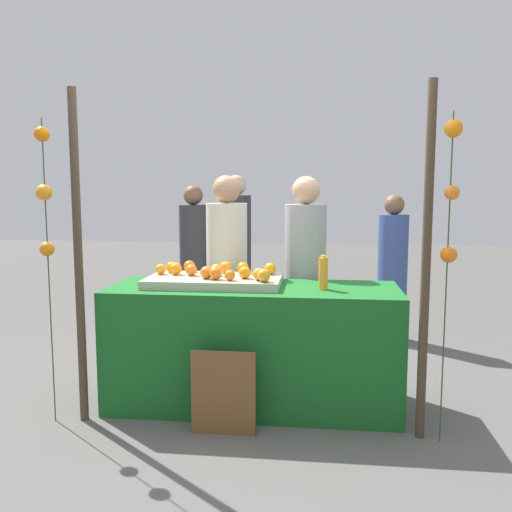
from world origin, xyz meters
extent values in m
plane|color=#565451|center=(0.00, 0.00, 0.00)|extent=(24.00, 24.00, 0.00)
cube|color=#196023|center=(0.00, 0.00, 0.43)|extent=(2.04, 0.73, 0.86)
cube|color=#B2AD99|center=(-0.29, 0.04, 0.89)|extent=(0.95, 0.54, 0.06)
sphere|color=orange|center=(-0.70, 0.10, 0.96)|extent=(0.08, 0.08, 0.08)
sphere|color=orange|center=(-0.64, 0.19, 0.96)|extent=(0.08, 0.08, 0.08)
sphere|color=orange|center=(-0.46, 0.06, 0.96)|extent=(0.08, 0.08, 0.08)
sphere|color=orange|center=(-0.25, -0.09, 0.96)|extent=(0.09, 0.09, 0.09)
sphere|color=orange|center=(0.10, 0.19, 0.96)|extent=(0.09, 0.09, 0.09)
sphere|color=orange|center=(-0.06, -0.02, 0.96)|extent=(0.09, 0.09, 0.09)
sphere|color=orange|center=(-0.52, 0.24, 0.96)|extent=(0.09, 0.09, 0.09)
sphere|color=orange|center=(-0.24, 0.22, 0.96)|extent=(0.09, 0.09, 0.09)
sphere|color=orange|center=(0.09, -0.15, 0.96)|extent=(0.09, 0.09, 0.09)
sphere|color=orange|center=(-0.10, 0.19, 0.96)|extent=(0.09, 0.09, 0.09)
sphere|color=orange|center=(-0.28, 0.08, 0.96)|extent=(0.08, 0.08, 0.08)
sphere|color=orange|center=(-0.59, 0.09, 0.96)|extent=(0.09, 0.09, 0.09)
sphere|color=orange|center=(0.05, -0.08, 0.96)|extent=(0.09, 0.09, 0.09)
sphere|color=orange|center=(-0.15, -0.12, 0.96)|extent=(0.07, 0.07, 0.07)
sphere|color=orange|center=(-0.33, -0.06, 0.96)|extent=(0.09, 0.09, 0.09)
cylinder|color=orange|center=(0.49, -0.05, 0.97)|extent=(0.07, 0.07, 0.22)
cylinder|color=yellow|center=(0.49, -0.05, 1.09)|extent=(0.04, 0.04, 0.02)
cube|color=brown|center=(-0.13, -0.52, 0.26)|extent=(0.41, 0.01, 0.55)
cube|color=black|center=(-0.13, -0.51, 0.26)|extent=(0.39, 0.02, 0.53)
cylinder|color=beige|center=(-0.29, 0.58, 0.72)|extent=(0.33, 0.33, 1.43)
sphere|color=#A87A59|center=(-0.29, 0.58, 1.54)|extent=(0.22, 0.22, 0.22)
cylinder|color=#99999E|center=(0.35, 0.58, 0.71)|extent=(0.33, 0.33, 1.42)
sphere|color=tan|center=(0.35, 0.58, 1.54)|extent=(0.22, 0.22, 0.22)
cylinder|color=#333338|center=(-0.93, 2.13, 0.69)|extent=(0.32, 0.32, 1.37)
sphere|color=brown|center=(-0.93, 2.13, 1.48)|extent=(0.21, 0.21, 0.21)
cylinder|color=#384C8C|center=(1.20, 1.84, 0.65)|extent=(0.30, 0.30, 1.29)
sphere|color=brown|center=(1.20, 1.84, 1.39)|extent=(0.20, 0.20, 0.20)
cylinder|color=#333338|center=(-0.50, 2.44, 0.74)|extent=(0.34, 0.34, 1.48)
sphere|color=beige|center=(-0.50, 2.44, 1.59)|extent=(0.23, 0.23, 0.23)
cylinder|color=#473828|center=(-1.10, -0.41, 1.09)|extent=(0.06, 0.06, 2.18)
cylinder|color=#473828|center=(1.10, -0.41, 1.09)|extent=(0.06, 0.06, 2.18)
cylinder|color=#2D4C23|center=(-1.29, -0.44, 0.99)|extent=(0.01, 0.01, 1.99)
sphere|color=orange|center=(-1.29, -0.45, 1.89)|extent=(0.10, 0.10, 0.10)
sphere|color=orange|center=(-1.29, -0.45, 1.52)|extent=(0.10, 0.10, 0.10)
sphere|color=orange|center=(-1.29, -0.44, 1.16)|extent=(0.09, 0.09, 0.09)
cylinder|color=#2D4C23|center=(1.21, -0.46, 0.99)|extent=(0.01, 0.01, 1.99)
sphere|color=orange|center=(1.21, -0.47, 1.89)|extent=(0.10, 0.10, 0.10)
sphere|color=orange|center=(1.22, -0.46, 1.52)|extent=(0.09, 0.09, 0.09)
sphere|color=orange|center=(1.22, -0.46, 1.16)|extent=(0.10, 0.10, 0.10)
camera|label=1|loc=(0.46, -3.73, 1.54)|focal=37.95mm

